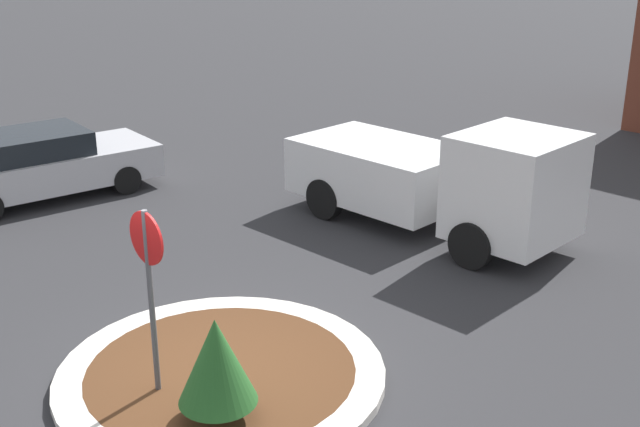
# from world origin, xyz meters

# --- Properties ---
(ground_plane) EXTENTS (120.00, 120.00, 0.00)m
(ground_plane) POSITION_xyz_m (0.00, 0.00, 0.00)
(ground_plane) COLOR #2D2D30
(traffic_island) EXTENTS (4.15, 4.15, 0.13)m
(traffic_island) POSITION_xyz_m (0.00, 0.00, 0.07)
(traffic_island) COLOR beige
(traffic_island) RESTS_ON ground_plane
(stop_sign) EXTENTS (0.64, 0.07, 2.43)m
(stop_sign) POSITION_xyz_m (-0.18, -0.82, 1.66)
(stop_sign) COLOR #4C4C51
(stop_sign) RESTS_ON ground_plane
(island_shrub) EXTENTS (0.90, 0.90, 1.26)m
(island_shrub) POSITION_xyz_m (0.84, -0.68, 0.88)
(island_shrub) COLOR brown
(island_shrub) RESTS_ON traffic_island
(utility_truck) EXTENTS (5.48, 2.17, 2.13)m
(utility_truck) POSITION_xyz_m (-1.25, 6.01, 1.03)
(utility_truck) COLOR white
(utility_truck) RESTS_ON ground_plane
(parked_sedan_silver) EXTENTS (2.47, 4.82, 1.41)m
(parked_sedan_silver) POSITION_xyz_m (-8.24, 1.77, 0.71)
(parked_sedan_silver) COLOR #B7B7BC
(parked_sedan_silver) RESTS_ON ground_plane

